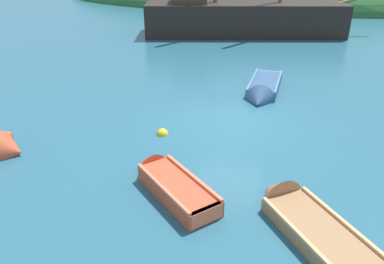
# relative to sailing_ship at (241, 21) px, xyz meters

# --- Properties ---
(ground_plane) EXTENTS (120.00, 120.00, 0.00)m
(ground_plane) POSITION_rel_sailing_ship_xyz_m (2.60, -14.48, -0.83)
(ground_plane) COLOR #285B70
(shore_hill) EXTENTS (46.97, 21.44, 8.38)m
(shore_hill) POSITION_rel_sailing_ship_xyz_m (-2.21, 18.96, -0.83)
(shore_hill) COLOR #2D602D
(shore_hill) RESTS_ON ground
(sailing_ship) EXTENTS (15.59, 7.82, 13.13)m
(sailing_ship) POSITION_rel_sailing_ship_xyz_m (0.00, 0.00, 0.00)
(sailing_ship) COLOR black
(sailing_ship) RESTS_ON ground
(rowboat_near_dock) EXTENTS (2.90, 2.54, 0.86)m
(rowboat_near_dock) POSITION_rel_sailing_ship_xyz_m (2.15, -18.86, -0.68)
(rowboat_near_dock) COLOR #C64C2D
(rowboat_near_dock) RESTS_ON ground
(rowboat_center) EXTENTS (1.23, 3.80, 1.10)m
(rowboat_center) POSITION_rel_sailing_ship_xyz_m (3.27, -11.36, -0.72)
(rowboat_center) COLOR #335175
(rowboat_center) RESTS_ON ground
(rowboat_outer_right) EXTENTS (2.85, 3.05, 1.08)m
(rowboat_outer_right) POSITION_rel_sailing_ship_xyz_m (5.27, -19.10, -0.74)
(rowboat_outer_right) COLOR #9E7047
(rowboat_outer_right) RESTS_ON ground
(buoy_yellow) EXTENTS (0.37, 0.37, 0.37)m
(buoy_yellow) POSITION_rel_sailing_ship_xyz_m (0.83, -16.13, -0.83)
(buoy_yellow) COLOR yellow
(buoy_yellow) RESTS_ON ground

